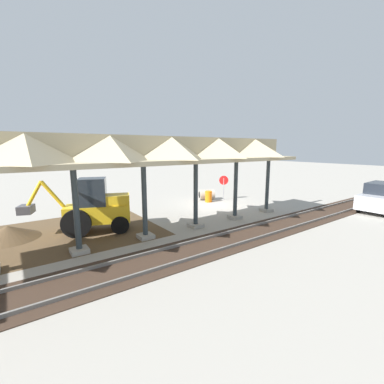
% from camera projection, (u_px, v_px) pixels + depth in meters
% --- Properties ---
extents(ground_plane, '(120.00, 120.00, 0.00)m').
position_uv_depth(ground_plane, '(213.00, 205.00, 19.68)').
color(ground_plane, '#9E998E').
extents(dirt_work_zone, '(9.90, 7.00, 0.01)m').
position_uv_depth(dirt_work_zone, '(56.00, 235.00, 12.95)').
color(dirt_work_zone, brown).
rests_on(dirt_work_zone, ground).
extents(platform_canopy, '(19.33, 3.20, 4.90)m').
position_uv_depth(platform_canopy, '(143.00, 152.00, 11.76)').
color(platform_canopy, '#9E998E').
rests_on(platform_canopy, ground).
extents(rail_tracks, '(60.00, 2.58, 0.15)m').
position_uv_depth(rail_tracks, '(284.00, 224.00, 14.62)').
color(rail_tracks, slate).
rests_on(rail_tracks, ground).
extents(stop_sign, '(0.60, 0.51, 2.04)m').
position_uv_depth(stop_sign, '(224.00, 183.00, 21.36)').
color(stop_sign, gray).
rests_on(stop_sign, ground).
extents(backhoe, '(5.23, 2.97, 2.82)m').
position_uv_depth(backhoe, '(95.00, 208.00, 13.26)').
color(backhoe, yellow).
rests_on(backhoe, ground).
extents(dirt_mound, '(5.66, 5.66, 1.29)m').
position_uv_depth(dirt_mound, '(9.00, 239.00, 12.39)').
color(dirt_mound, brown).
rests_on(dirt_mound, ground).
extents(concrete_pipe, '(1.50, 1.28, 0.87)m').
position_uv_depth(concrete_pipe, '(207.00, 195.00, 21.60)').
color(concrete_pipe, '#9E9384').
rests_on(concrete_pipe, ground).
extents(distant_parked_car, '(4.29, 1.97, 1.98)m').
position_uv_depth(distant_parked_car, '(380.00, 197.00, 17.58)').
color(distant_parked_car, '#B7B7BC').
rests_on(distant_parked_car, ground).
extents(traffic_barrel, '(0.56, 0.56, 0.90)m').
position_uv_depth(traffic_barrel, '(208.00, 196.00, 20.66)').
color(traffic_barrel, orange).
rests_on(traffic_barrel, ground).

